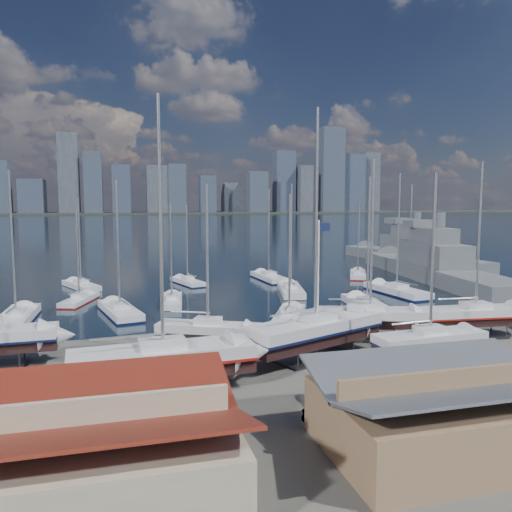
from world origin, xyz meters
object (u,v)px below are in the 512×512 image
object	(u,v)px
car_a	(175,420)
naval_ship_west	(410,255)
flagpole	(319,280)
naval_ship_east	(432,269)

from	to	relation	value
car_a	naval_ship_west	bearing A→B (deg)	53.93
naval_ship_west	flagpole	size ratio (longest dim) A/B	3.67
naval_ship_east	car_a	size ratio (longest dim) A/B	11.75
car_a	flagpole	distance (m)	16.81
car_a	naval_ship_east	bearing A→B (deg)	48.02
naval_ship_east	flagpole	distance (m)	48.46
naval_ship_west	flagpole	world-z (taller)	naval_ship_west
naval_ship_west	car_a	bearing A→B (deg)	133.99
car_a	flagpole	bearing A→B (deg)	43.12
flagpole	naval_ship_east	bearing A→B (deg)	45.36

